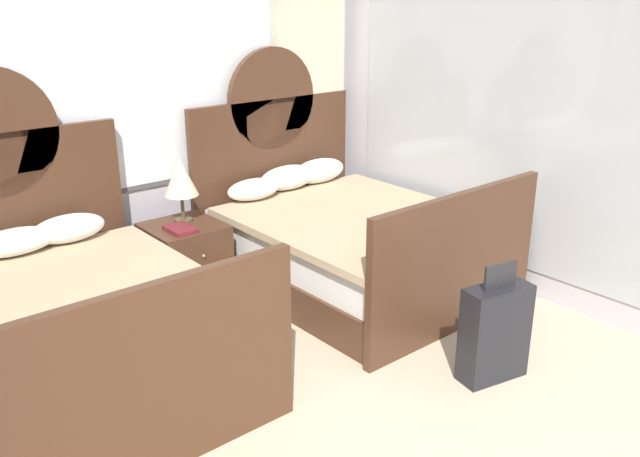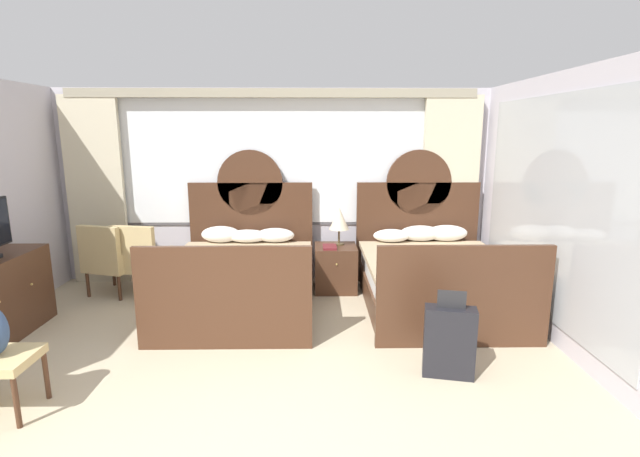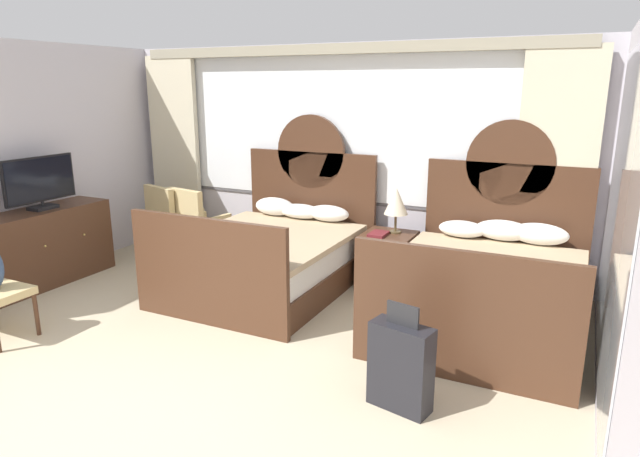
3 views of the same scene
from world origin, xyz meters
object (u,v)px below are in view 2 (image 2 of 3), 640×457
object	(u,v)px
bed_near_window	(242,277)
nightstand_between_beds	(335,268)
armchair_by_window_left	(141,258)
suitcase_on_floor	(449,341)
armchair_by_window_centre	(110,258)
bed_near_mirror	(433,276)
table_lamp_on_nightstand	(339,219)
book_on_nightstand	(330,247)

from	to	relation	value
bed_near_window	nightstand_between_beds	size ratio (longest dim) A/B	3.62
armchair_by_window_left	suitcase_on_floor	size ratio (longest dim) A/B	1.22
bed_near_window	armchair_by_window_centre	size ratio (longest dim) A/B	2.31
bed_near_mirror	armchair_by_window_left	size ratio (longest dim) A/B	2.31
table_lamp_on_nightstand	book_on_nightstand	bearing A→B (deg)	-125.02
bed_near_window	armchair_by_window_left	size ratio (longest dim) A/B	2.31
bed_near_mirror	suitcase_on_floor	world-z (taller)	bed_near_mirror
bed_near_window	suitcase_on_floor	distance (m)	2.66
armchair_by_window_left	armchair_by_window_centre	world-z (taller)	same
book_on_nightstand	table_lamp_on_nightstand	bearing A→B (deg)	54.98
nightstand_between_beds	suitcase_on_floor	xyz separation A→B (m)	(0.89, -2.30, 0.01)
nightstand_between_beds	armchair_by_window_left	distance (m)	2.56
bed_near_window	bed_near_mirror	world-z (taller)	same
book_on_nightstand	suitcase_on_floor	world-z (taller)	suitcase_on_floor
bed_near_mirror	armchair_by_window_centre	world-z (taller)	bed_near_mirror
nightstand_between_beds	book_on_nightstand	size ratio (longest dim) A/B	2.35
nightstand_between_beds	suitcase_on_floor	size ratio (longest dim) A/B	0.78
bed_near_mirror	armchair_by_window_left	xyz separation A→B (m)	(-3.72, 0.45, 0.12)
bed_near_mirror	table_lamp_on_nightstand	world-z (taller)	bed_near_mirror
nightstand_between_beds	bed_near_mirror	bearing A→B (deg)	-27.52
nightstand_between_beds	armchair_by_window_centre	bearing A→B (deg)	-176.89
nightstand_between_beds	book_on_nightstand	distance (m)	0.35
bed_near_mirror	book_on_nightstand	distance (m)	1.37
armchair_by_window_centre	suitcase_on_floor	bearing A→B (deg)	-29.11
book_on_nightstand	armchair_by_window_left	bearing A→B (deg)	-178.81
book_on_nightstand	armchair_by_window_centre	size ratio (longest dim) A/B	0.27
nightstand_between_beds	book_on_nightstand	world-z (taller)	book_on_nightstand
table_lamp_on_nightstand	armchair_by_window_left	xyz separation A→B (m)	(-2.60, -0.24, -0.46)
nightstand_between_beds	table_lamp_on_nightstand	xyz separation A→B (m)	(0.05, 0.08, 0.66)
armchair_by_window_left	nightstand_between_beds	bearing A→B (deg)	3.66
armchair_by_window_centre	bed_near_mirror	bearing A→B (deg)	-6.23
bed_near_window	table_lamp_on_nightstand	xyz separation A→B (m)	(1.22, 0.69, 0.58)
bed_near_window	bed_near_mirror	distance (m)	2.35
armchair_by_window_left	suitcase_on_floor	xyz separation A→B (m)	(3.44, -2.14, -0.18)
nightstand_between_beds	book_on_nightstand	bearing A→B (deg)	-126.62
bed_near_mirror	table_lamp_on_nightstand	distance (m)	1.44
nightstand_between_beds	armchair_by_window_left	size ratio (longest dim) A/B	0.64
table_lamp_on_nightstand	armchair_by_window_centre	size ratio (longest dim) A/B	0.54
bed_near_mirror	suitcase_on_floor	xyz separation A→B (m)	(-0.29, -1.69, -0.06)
bed_near_window	book_on_nightstand	distance (m)	1.22
armchair_by_window_left	armchair_by_window_centre	distance (m)	0.41
bed_near_mirror	armchair_by_window_left	distance (m)	3.75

